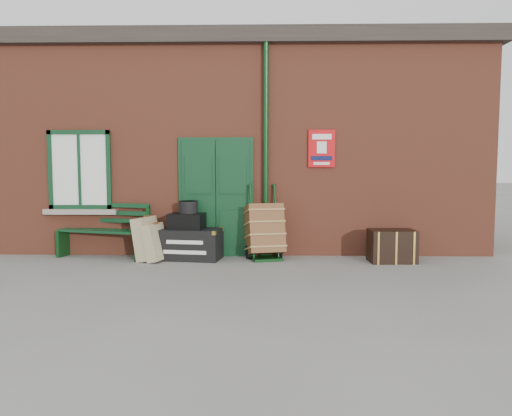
{
  "coord_description": "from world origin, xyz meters",
  "views": [
    {
      "loc": [
        0.68,
        -7.99,
        1.75
      ],
      "look_at": [
        0.48,
        0.6,
        1.0
      ],
      "focal_mm": 35.0,
      "sensor_mm": 36.0,
      "label": 1
    }
  ],
  "objects_px": {
    "bench": "(105,229)",
    "dark_trunk": "(392,246)",
    "porter_trolley": "(265,231)",
    "houdini_trunk": "(190,244)"
  },
  "relations": [
    {
      "from": "bench",
      "to": "houdini_trunk",
      "type": "height_order",
      "value": "bench"
    },
    {
      "from": "houdini_trunk",
      "to": "dark_trunk",
      "type": "relative_size",
      "value": 1.41
    },
    {
      "from": "houdini_trunk",
      "to": "dark_trunk",
      "type": "distance_m",
      "value": 3.68
    },
    {
      "from": "houdini_trunk",
      "to": "bench",
      "type": "bearing_deg",
      "value": -178.46
    },
    {
      "from": "bench",
      "to": "porter_trolley",
      "type": "distance_m",
      "value": 3.02
    },
    {
      "from": "bench",
      "to": "dark_trunk",
      "type": "distance_m",
      "value": 5.33
    },
    {
      "from": "houdini_trunk",
      "to": "porter_trolley",
      "type": "distance_m",
      "value": 1.41
    },
    {
      "from": "porter_trolley",
      "to": "dark_trunk",
      "type": "bearing_deg",
      "value": -20.6
    },
    {
      "from": "houdini_trunk",
      "to": "dark_trunk",
      "type": "height_order",
      "value": "dark_trunk"
    },
    {
      "from": "bench",
      "to": "houdini_trunk",
      "type": "bearing_deg",
      "value": 7.06
    }
  ]
}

